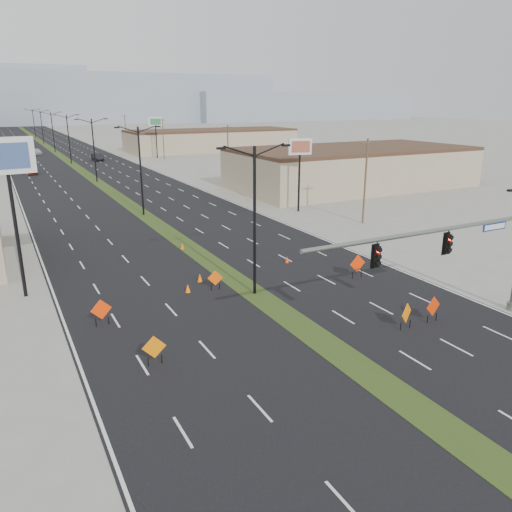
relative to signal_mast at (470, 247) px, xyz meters
name	(u,v)px	position (x,y,z in m)	size (l,w,h in m)	color
ground	(369,375)	(-8.56, -2.00, -4.79)	(600.00, 600.00, 0.00)	gray
road_surface	(69,162)	(-8.56, 98.00, -4.79)	(25.00, 400.00, 0.02)	black
median_strip	(69,162)	(-8.56, 98.00, -4.79)	(2.00, 400.00, 0.04)	#283F16
building_se_near	(352,169)	(25.44, 43.00, -2.04)	(36.00, 18.00, 5.50)	tan
building_se_far	(212,141)	(29.44, 108.00, -2.29)	(44.00, 16.00, 5.00)	tan
mesa_center	(88,99)	(31.44, 298.00, 9.21)	(220.00, 50.00, 28.00)	#8896A9
mesa_east	(300,106)	(171.44, 288.00, 4.21)	(160.00, 50.00, 18.00)	#8896A9
signal_mast	(470,247)	(0.00, 0.00, 0.00)	(16.30, 0.60, 8.00)	slate
streetlight_0	(255,217)	(-8.56, 10.00, 0.63)	(5.15, 0.24, 10.02)	black
streetlight_1	(141,168)	(-8.56, 38.00, 0.63)	(5.15, 0.24, 10.02)	black
streetlight_2	(94,148)	(-8.56, 66.00, 0.63)	(5.15, 0.24, 10.02)	black
streetlight_3	(69,137)	(-8.56, 94.00, 0.63)	(5.15, 0.24, 10.02)	black
streetlight_4	(53,131)	(-8.56, 122.00, 0.63)	(5.15, 0.24, 10.02)	black
streetlight_5	(42,126)	(-8.56, 150.00, 0.63)	(5.15, 0.24, 10.02)	black
streetlight_6	(34,123)	(-8.56, 178.00, 0.63)	(5.15, 0.24, 10.02)	black
utility_pole_0	(365,180)	(11.44, 23.00, -0.12)	(1.60, 0.20, 9.00)	#4C3823
utility_pole_1	(228,152)	(11.44, 58.00, -0.12)	(1.60, 0.20, 9.00)	#4C3823
utility_pole_2	(163,138)	(11.44, 93.00, -0.12)	(1.60, 0.20, 9.00)	#4C3823
utility_pole_3	(126,130)	(11.44, 128.00, -0.12)	(1.60, 0.20, 9.00)	#4C3823
car_left	(32,170)	(-17.16, 80.74, -4.11)	(1.62, 4.02, 1.37)	maroon
car_mid	(97,157)	(-2.52, 97.25, -4.01)	(1.65, 4.74, 1.56)	black
car_far	(37,152)	(-13.25, 117.81, -4.13)	(1.87, 4.59, 1.33)	#ABB0B4
construction_sign_0	(101,310)	(-18.87, 9.67, -3.81)	(1.25, 0.15, 1.67)	#FF3705
construction_sign_1	(154,348)	(-17.46, 3.73, -3.85)	(1.20, 0.19, 1.61)	orange
construction_sign_2	(215,279)	(-10.65, 11.95, -3.96)	(1.04, 0.37, 1.43)	#FB5505
construction_sign_3	(406,314)	(-3.36, 1.00, -3.83)	(1.14, 0.53, 1.63)	orange
construction_sign_4	(433,307)	(-1.24, 1.00, -3.83)	(1.22, 0.22, 1.64)	red
construction_sign_5	(358,264)	(-0.28, 9.30, -3.70)	(1.38, 0.07, 1.84)	#F63205
cone_0	(188,288)	(-12.54, 12.38, -4.48)	(0.37, 0.37, 0.62)	orange
cone_1	(200,278)	(-11.02, 13.99, -4.47)	(0.38, 0.38, 0.64)	#F76605
cone_2	(287,260)	(-3.02, 14.89, -4.52)	(0.32, 0.32, 0.54)	#FF4005
cone_3	(182,246)	(-9.33, 22.53, -4.49)	(0.37, 0.37, 0.61)	orange
pole_sign_west	(7,168)	(-22.56, 16.89, 3.90)	(3.46, 0.76, 10.57)	black
pole_sign_east_near	(300,153)	(8.56, 31.48, 2.15)	(2.81, 0.92, 8.57)	black
pole_sign_east_far	(156,125)	(10.79, 96.17, 2.70)	(3.01, 0.93, 9.21)	black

